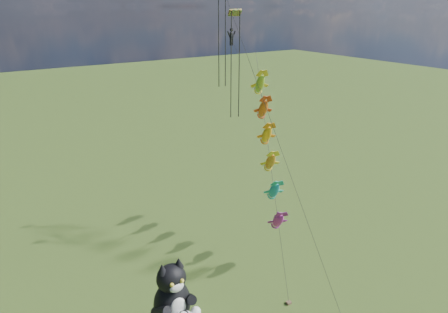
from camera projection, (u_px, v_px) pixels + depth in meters
cat_kite_rig at (175, 304)px, 21.65m from camera, size 2.56×4.16×10.14m
fish_windsock_rig at (268, 148)px, 35.63m from camera, size 6.93×14.48×19.04m
parafoil_rig at (234, 43)px, 32.49m from camera, size 1.87×17.51×25.11m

